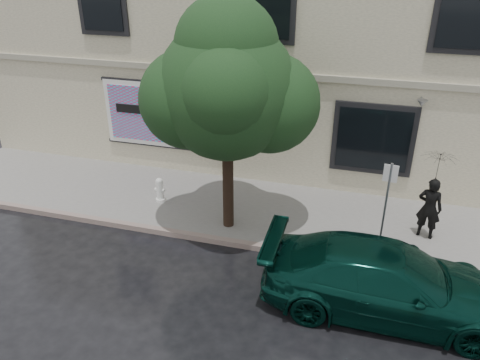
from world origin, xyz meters
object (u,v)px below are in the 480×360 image
(car, at_px, (386,281))
(pedestrian, at_px, (429,208))
(street_tree, at_px, (227,91))
(fire_hydrant, at_px, (160,190))

(car, bearing_deg, pedestrian, -19.30)
(street_tree, height_order, fire_hydrant, street_tree)
(street_tree, bearing_deg, car, -27.07)
(car, bearing_deg, street_tree, 62.31)
(pedestrian, bearing_deg, car, 87.82)
(fire_hydrant, bearing_deg, pedestrian, -23.51)
(car, height_order, fire_hydrant, car)
(pedestrian, height_order, fire_hydrant, pedestrian)
(car, height_order, street_tree, street_tree)
(street_tree, bearing_deg, fire_hydrant, 162.86)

